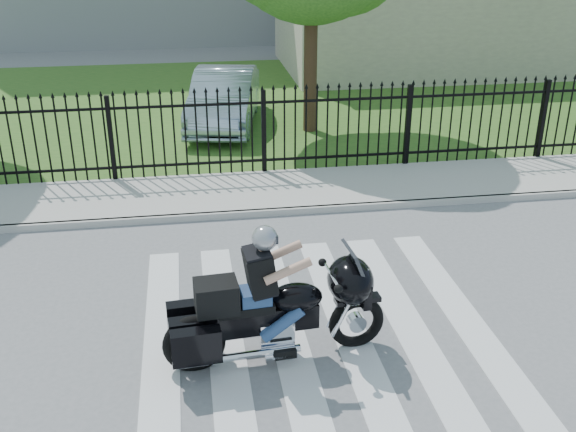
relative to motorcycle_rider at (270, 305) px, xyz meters
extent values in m
plane|color=slate|center=(0.68, 0.21, -0.74)|extent=(120.00, 120.00, 0.00)
cube|color=#ADAAA3|center=(0.68, 5.21, -0.68)|extent=(40.00, 2.00, 0.12)
cube|color=#ADAAA3|center=(0.68, 4.21, -0.68)|extent=(40.00, 0.12, 0.12)
cube|color=#336021|center=(0.68, 12.21, -0.73)|extent=(40.00, 12.00, 0.02)
cube|color=black|center=(0.68, 6.21, -0.39)|extent=(26.00, 0.04, 0.05)
cube|color=black|center=(0.68, 6.21, 0.81)|extent=(26.00, 0.04, 0.05)
cylinder|color=#382316|center=(2.18, 9.21, 1.34)|extent=(0.32, 0.32, 4.16)
cube|color=beige|center=(7.68, 16.21, 1.01)|extent=(10.00, 6.00, 3.50)
torus|color=black|center=(1.08, 0.09, -0.40)|extent=(0.72, 0.19, 0.71)
torus|color=black|center=(-0.91, -0.07, -0.40)|extent=(0.76, 0.21, 0.75)
cube|color=black|center=(-0.10, -0.01, -0.17)|extent=(1.35, 0.35, 0.31)
ellipsoid|color=black|center=(0.31, 0.03, 0.06)|extent=(0.67, 0.46, 0.34)
cube|color=black|center=(-0.30, -0.02, 0.02)|extent=(0.69, 0.38, 0.10)
cube|color=silver|center=(0.06, 0.00, -0.35)|extent=(0.43, 0.34, 0.31)
ellipsoid|color=black|center=(0.98, 0.08, 0.20)|extent=(0.61, 0.78, 0.55)
cube|color=black|center=(-0.63, -0.05, 0.20)|extent=(0.52, 0.43, 0.37)
cube|color=navy|center=(-0.18, -0.01, 0.14)|extent=(0.37, 0.33, 0.18)
sphere|color=#9D9FA4|center=(-0.05, 0.00, 0.88)|extent=(0.30, 0.30, 0.30)
imported|color=#9CB2C5|center=(0.11, 9.95, -0.02)|extent=(2.22, 4.44, 1.40)
camera|label=1|loc=(-0.83, -6.75, 4.20)|focal=42.00mm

